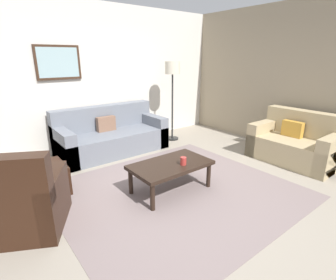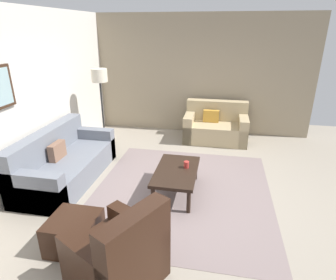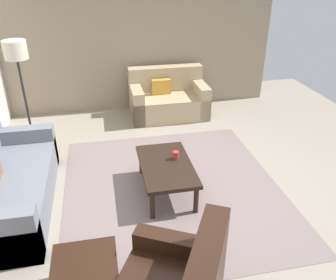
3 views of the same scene
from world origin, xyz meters
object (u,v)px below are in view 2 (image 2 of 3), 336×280
object	(u,v)px
cup	(186,165)
ottoman	(74,233)
armchair_leather	(121,259)
couch_main	(62,164)
lamp_standing	(100,84)
couch_loveseat	(216,127)
coffee_table	(176,173)

from	to	relation	value
cup	ottoman	bearing A→B (deg)	143.05
armchair_leather	ottoman	xyz separation A→B (m)	(0.39, 0.73, -0.11)
couch_main	lamp_standing	distance (m)	1.83
couch_main	couch_loveseat	distance (m)	3.50
coffee_table	lamp_standing	xyz separation A→B (m)	(1.51, 1.83, 1.05)
couch_main	armchair_leather	size ratio (longest dim) A/B	1.90
ottoman	lamp_standing	bearing A→B (deg)	15.88
coffee_table	couch_main	bearing A→B (deg)	88.11
armchair_leather	coffee_table	distance (m)	1.82
couch_loveseat	lamp_standing	xyz separation A→B (m)	(-0.98, 2.35, 1.11)
couch_loveseat	armchair_leather	size ratio (longest dim) A/B	1.31
coffee_table	armchair_leather	bearing A→B (deg)	171.56
ottoman	cup	bearing A→B (deg)	-36.95
couch_main	armchair_leather	world-z (taller)	armchair_leather
coffee_table	ottoman	bearing A→B (deg)	144.80
couch_loveseat	lamp_standing	size ratio (longest dim) A/B	0.83
armchair_leather	cup	bearing A→B (deg)	-12.17
armchair_leather	coffee_table	size ratio (longest dim) A/B	0.98
lamp_standing	coffee_table	bearing A→B (deg)	-129.54
cup	lamp_standing	bearing A→B (deg)	54.50
cup	lamp_standing	size ratio (longest dim) A/B	0.06
couch_loveseat	armchair_leather	bearing A→B (deg)	169.56
armchair_leather	lamp_standing	world-z (taller)	lamp_standing
couch_loveseat	coffee_table	bearing A→B (deg)	168.13
couch_main	cup	world-z (taller)	couch_main
ottoman	couch_loveseat	bearing A→B (deg)	-21.29
cup	lamp_standing	xyz separation A→B (m)	(1.41, 1.97, 0.95)
couch_loveseat	cup	xyz separation A→B (m)	(-2.39, 0.38, 0.16)
ottoman	lamp_standing	xyz separation A→B (m)	(2.93, 0.83, 1.21)
armchair_leather	cup	distance (m)	1.96
couch_main	ottoman	xyz separation A→B (m)	(-1.48, -1.00, -0.10)
coffee_table	cup	world-z (taller)	cup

